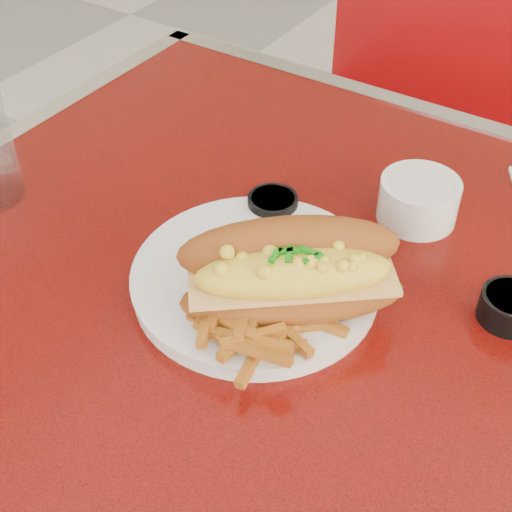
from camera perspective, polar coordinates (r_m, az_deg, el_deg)
The scene contains 8 objects.
diner_table at distance 0.80m, azimuth 11.93°, elevation -14.83°, with size 1.23×0.83×0.77m.
dinner_plate at distance 0.71m, azimuth 0.00°, elevation -1.83°, with size 0.30×0.30×0.02m.
mac_hoagie at distance 0.64m, azimuth 2.86°, elevation -1.30°, with size 0.22×0.21×0.09m.
fries_pile at distance 0.65m, azimuth 0.30°, elevation -3.78°, with size 0.12×0.11×0.03m, color #C07320, non-canonical shape.
fork at distance 0.70m, azimuth 5.06°, elevation -1.85°, with size 0.04×0.12×0.00m.
gravy_ramekin at distance 0.80m, azimuth 12.89°, elevation 4.48°, with size 0.10×0.10×0.05m.
sauce_cup_left at distance 0.79m, azimuth 1.35°, elevation 3.99°, with size 0.07×0.07×0.03m.
sauce_cup_right at distance 0.71m, azimuth 19.69°, elevation -3.78°, with size 0.06×0.06×0.03m.
Camera 1 is at (0.10, -0.45, 1.26)m, focal length 50.00 mm.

